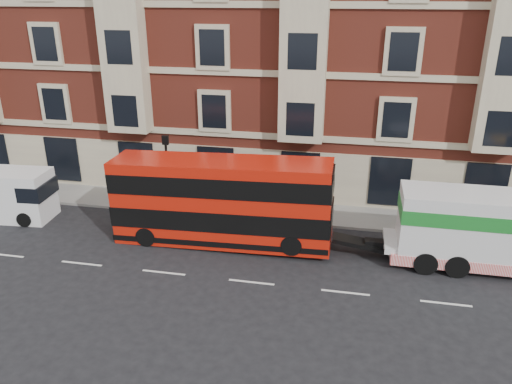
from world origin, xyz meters
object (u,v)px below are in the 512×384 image
tow_truck (486,230)px  pedestrian (150,193)px  double_decker_bus (222,200)px  box_van (3,195)px

tow_truck → pedestrian: size_ratio=4.49×
double_decker_bus → pedestrian: 5.87m
tow_truck → pedestrian: tow_truck is taller
tow_truck → pedestrian: (-17.04, 2.87, -0.78)m
double_decker_bus → tow_truck: 12.06m
tow_truck → pedestrian: 17.29m
double_decker_bus → tow_truck: (12.06, -0.00, -0.40)m
double_decker_bus → box_van: (-12.52, 0.54, -0.94)m
box_van → pedestrian: box_van is taller
box_van → tow_truck: bearing=-5.6°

